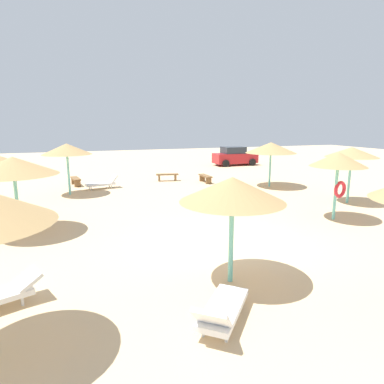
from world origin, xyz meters
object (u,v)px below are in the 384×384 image
(parasol_8, at_px, (352,152))
(bench_0, at_px, (205,177))
(parasol_3, at_px, (232,190))
(lounger_3, at_px, (222,310))
(parked_car, at_px, (235,156))
(bench_1, at_px, (167,176))
(bench_2, at_px, (76,180))
(parasol_1, at_px, (13,166))
(parasol_4, at_px, (67,149))
(parasol_6, at_px, (271,148))
(lounger_4, at_px, (103,183))
(parasol_9, at_px, (338,160))

(parasol_8, bearing_deg, bench_0, 120.18)
(parasol_3, relative_size, lounger_3, 1.43)
(parked_car, bearing_deg, parasol_8, -95.82)
(lounger_3, height_order, bench_1, lounger_3)
(bench_0, bearing_deg, bench_2, 167.97)
(parasol_1, height_order, bench_1, parasol_1)
(bench_1, bearing_deg, parasol_3, -99.51)
(parasol_1, relative_size, parasol_4, 1.06)
(parasol_4, bearing_deg, lounger_3, -78.69)
(parasol_6, bearing_deg, lounger_4, 164.26)
(bench_0, bearing_deg, parasol_1, -143.40)
(parasol_4, height_order, parasol_6, parasol_4)
(parasol_4, relative_size, bench_2, 1.81)
(parasol_1, relative_size, bench_2, 1.92)
(parasol_8, relative_size, bench_1, 1.76)
(parasol_3, distance_m, bench_2, 15.55)
(lounger_4, xyz_separation_m, bench_1, (4.39, 1.33, 0.02))
(parasol_4, xyz_separation_m, bench_1, (6.24, 2.46, -2.14))
(parasol_4, xyz_separation_m, lounger_3, (2.79, -13.93, -2.16))
(parasol_8, distance_m, lounger_3, 12.64)
(parasol_1, height_order, parked_car, parasol_1)
(parasol_1, relative_size, parked_car, 0.74)
(parasol_8, bearing_deg, bench_1, 126.14)
(parasol_6, distance_m, bench_0, 4.64)
(parasol_1, height_order, lounger_4, parasol_1)
(bench_2, bearing_deg, parasol_1, -102.33)
(bench_0, bearing_deg, lounger_3, -110.72)
(bench_2, bearing_deg, parasol_3, -77.23)
(bench_0, bearing_deg, parked_car, 52.06)
(parasol_1, distance_m, parasol_9, 12.03)
(parasol_4, xyz_separation_m, parasol_8, (12.91, -6.67, -0.01))
(lounger_3, relative_size, bench_2, 1.19)
(parasol_9, distance_m, bench_2, 15.26)
(parasol_3, xyz_separation_m, bench_0, (4.67, 13.32, -1.97))
(parasol_8, distance_m, bench_0, 9.14)
(parasol_9, bearing_deg, parasol_3, -151.10)
(parasol_8, height_order, lounger_4, parasol_8)
(parasol_6, distance_m, bench_2, 12.28)
(parasol_8, xyz_separation_m, lounger_3, (-10.12, -7.26, -2.15))
(parasol_3, xyz_separation_m, parasol_6, (7.89, 10.68, 0.08))
(bench_1, bearing_deg, parked_car, 37.40)
(bench_1, bearing_deg, parasol_1, -131.44)
(bench_1, bearing_deg, lounger_4, -163.17)
(parasol_6, bearing_deg, parasol_8, -76.05)
(parasol_1, distance_m, parasol_4, 6.70)
(parasol_3, xyz_separation_m, parasol_4, (-3.77, 12.31, 0.17))
(parasol_4, bearing_deg, parasol_6, -7.96)
(parasol_8, relative_size, parasol_9, 1.00)
(parasol_9, bearing_deg, parasol_8, 37.45)
(parasol_3, relative_size, parasol_4, 0.94)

